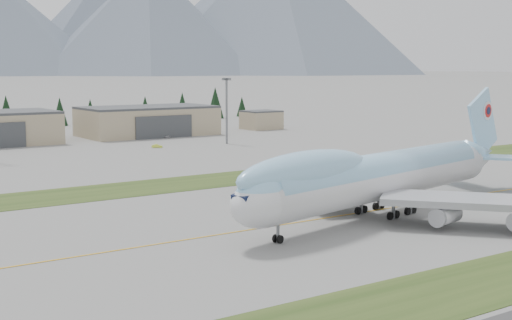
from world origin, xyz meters
TOP-DOWN VIEW (x-y plane):
  - ground at (0.00, 0.00)m, footprint 7000.00×7000.00m
  - grass_strip_near at (0.00, -38.00)m, footprint 400.00×14.00m
  - grass_strip_far at (0.00, 45.00)m, footprint 400.00×18.00m
  - taxiway_line_main at (0.00, 0.00)m, footprint 400.00×0.40m
  - boeing_747_freighter at (13.66, -3.53)m, footprint 80.04×67.30m
  - hangar_right at (45.00, 149.90)m, footprint 48.00×26.60m
  - control_shed at (95.00, 148.00)m, footprint 14.00×12.00m
  - service_vehicle_b at (28.98, 110.57)m, footprint 3.51×2.80m
  - service_vehicle_c at (46.65, 137.57)m, footprint 3.71×4.99m

SIDE VIEW (x-z plane):
  - ground at x=0.00m, z-range 0.00..0.00m
  - grass_strip_near at x=0.00m, z-range -0.04..0.04m
  - grass_strip_far at x=0.00m, z-range -0.04..0.04m
  - taxiway_line_main at x=0.00m, z-range -0.01..0.01m
  - service_vehicle_b at x=28.98m, z-range -0.56..0.56m
  - service_vehicle_c at x=46.65m, z-range -0.67..0.67m
  - control_shed at x=95.00m, z-range 0.00..7.60m
  - hangar_right at x=45.00m, z-range -0.01..10.79m
  - boeing_747_freighter at x=13.66m, z-range -3.58..17.42m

